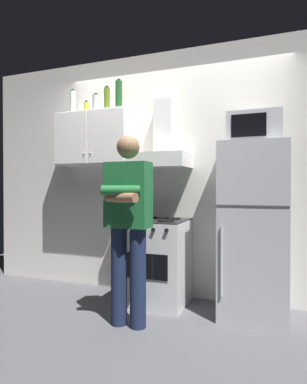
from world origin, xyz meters
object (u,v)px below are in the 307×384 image
(range_hood, at_px, (162,149))
(microwave, at_px, (255,128))
(bottle_vodka_clear, at_px, (73,103))
(bottle_wine_green, at_px, (119,96))
(person_standing, at_px, (128,222))
(bottle_canister_steel, at_px, (96,103))
(stove_oven, at_px, (157,261))
(refrigerator, at_px, (254,230))
(bottle_spice_jar, at_px, (86,107))
(bottle_olive_oil, at_px, (107,99))
(upper_cabinet, at_px, (96,139))

(range_hood, xyz_separation_m, microwave, (0.95, -0.11, 0.14))
(range_hood, distance_m, microwave, 0.97)
(microwave, height_order, bottle_vodka_clear, bottle_vodka_clear)
(bottle_wine_green, bearing_deg, bottle_vodka_clear, 178.66)
(person_standing, bearing_deg, microwave, 32.00)
(person_standing, bearing_deg, bottle_canister_steel, 135.96)
(stove_oven, xyz_separation_m, refrigerator, (0.95, 0.00, 0.37))
(bottle_spice_jar, bearing_deg, bottle_vodka_clear, 164.65)
(range_hood, bearing_deg, bottle_canister_steel, -178.02)
(refrigerator, height_order, bottle_vodka_clear, bottle_vodka_clear)
(bottle_wine_green, distance_m, bottle_olive_oil, 0.14)
(bottle_vodka_clear, height_order, bottle_olive_oil, bottle_vodka_clear)
(bottle_spice_jar, xyz_separation_m, bottle_vodka_clear, (-0.23, 0.06, 0.08))
(person_standing, bearing_deg, stove_oven, 85.28)
(stove_oven, height_order, bottle_canister_steel, bottle_canister_steel)
(refrigerator, xyz_separation_m, bottle_vodka_clear, (-2.08, 0.16, 1.40))
(microwave, height_order, bottle_canister_steel, bottle_canister_steel)
(refrigerator, height_order, bottle_wine_green, bottle_wine_green)
(upper_cabinet, bearing_deg, refrigerator, -4.07)
(bottle_vodka_clear, bearing_deg, range_hood, -1.72)
(bottle_wine_green, height_order, bottle_olive_oil, bottle_wine_green)
(upper_cabinet, relative_size, bottle_canister_steel, 4.33)
(range_hood, relative_size, bottle_canister_steel, 3.61)
(refrigerator, distance_m, bottle_wine_green, 2.04)
(upper_cabinet, bearing_deg, person_standing, -44.26)
(stove_oven, height_order, refrigerator, refrigerator)
(refrigerator, relative_size, bottle_olive_oil, 5.76)
(microwave, distance_m, person_standing, 1.45)
(bottle_canister_steel, xyz_separation_m, bottle_wine_green, (0.27, 0.05, 0.07))
(bottle_spice_jar, bearing_deg, refrigerator, -3.01)
(range_hood, bearing_deg, bottle_wine_green, 177.82)
(bottle_canister_steel, height_order, bottle_spice_jar, bottle_canister_steel)
(person_standing, xyz_separation_m, bottle_spice_jar, (-0.86, 0.70, 1.21))
(microwave, relative_size, person_standing, 0.29)
(stove_oven, bearing_deg, upper_cabinet, 171.10)
(person_standing, bearing_deg, bottle_spice_jar, 140.53)
(upper_cabinet, height_order, microwave, upper_cabinet)
(bottle_spice_jar, distance_m, bottle_vodka_clear, 0.25)
(refrigerator, bearing_deg, bottle_wine_green, 174.32)
(range_hood, relative_size, person_standing, 0.46)
(range_hood, xyz_separation_m, refrigerator, (0.95, -0.13, -0.80))
(stove_oven, relative_size, bottle_canister_steel, 4.20)
(upper_cabinet, relative_size, bottle_olive_oil, 3.24)
(range_hood, height_order, bottle_wine_green, bottle_wine_green)
(microwave, bearing_deg, bottle_canister_steel, 177.33)
(bottle_vodka_clear, xyz_separation_m, bottle_olive_oil, (0.49, -0.06, -0.02))
(stove_oven, distance_m, range_hood, 1.17)
(upper_cabinet, relative_size, range_hood, 1.20)
(stove_oven, height_order, bottle_vodka_clear, bottle_vodka_clear)
(bottle_spice_jar, distance_m, bottle_olive_oil, 0.27)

